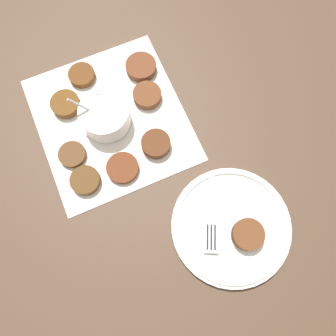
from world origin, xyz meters
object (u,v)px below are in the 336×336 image
(fork, at_px, (211,221))
(fritter_on_plate, at_px, (248,234))
(serving_plate, at_px, (231,226))
(sauce_bowl, at_px, (105,116))

(fork, bearing_deg, fritter_on_plate, -129.70)
(serving_plate, relative_size, fork, 1.54)
(sauce_bowl, height_order, fork, sauce_bowl)
(sauce_bowl, xyz_separation_m, fritter_on_plate, (-0.33, -0.19, 0.00))
(fritter_on_plate, relative_size, fork, 0.40)
(sauce_bowl, bearing_deg, serving_plate, -150.05)
(serving_plate, height_order, fork, fork)
(sauce_bowl, bearing_deg, fork, -153.88)
(serving_plate, distance_m, fork, 0.04)
(fritter_on_plate, distance_m, fork, 0.07)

